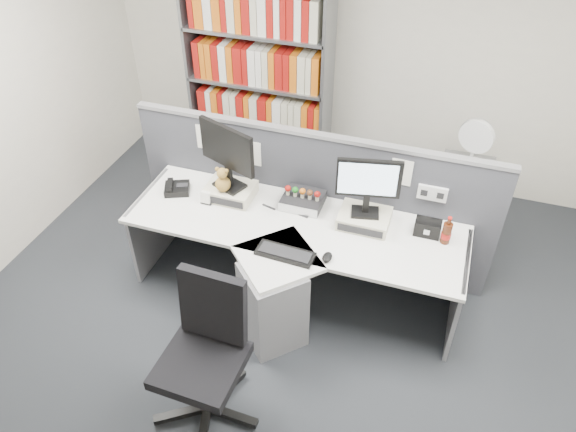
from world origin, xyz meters
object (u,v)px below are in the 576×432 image
(monitor_left, at_px, (227,152))
(desktop_pc, at_px, (303,200))
(desk, at_px, (286,267))
(desk_phone, at_px, (176,188))
(cola_bottle, at_px, (447,233))
(monitor_right, at_px, (368,183))
(desk_fan, at_px, (476,140))
(filing_cabinet, at_px, (460,203))
(shelving_unit, at_px, (259,85))
(desk_calendar, at_px, (206,198))
(mouse, at_px, (327,257))
(office_chair, at_px, (206,350))
(speaker, at_px, (428,228))
(keyboard, at_px, (285,253))

(monitor_left, xyz_separation_m, desktop_pc, (0.59, 0.08, -0.38))
(desk, bearing_deg, desk_phone, 163.82)
(monitor_left, height_order, cola_bottle, monitor_left)
(monitor_right, relative_size, desktop_pc, 1.51)
(desk_fan, bearing_deg, desk, -130.61)
(desk_phone, xyz_separation_m, filing_cabinet, (2.24, 1.10, -0.40))
(monitor_left, relative_size, shelving_unit, 0.27)
(desk_phone, bearing_deg, desk_calendar, -11.66)
(cola_bottle, height_order, filing_cabinet, cola_bottle)
(desk_phone, distance_m, desk_fan, 2.51)
(filing_cabinet, bearing_deg, shelving_unit, 167.93)
(cola_bottle, xyz_separation_m, filing_cabinet, (0.09, 1.03, -0.46))
(desk, height_order, cola_bottle, cola_bottle)
(mouse, relative_size, desk_fan, 0.22)
(monitor_left, distance_m, mouse, 1.12)
(cola_bottle, bearing_deg, desk, -161.70)
(desk_phone, bearing_deg, cola_bottle, 1.67)
(monitor_left, xyz_separation_m, shelving_unit, (-0.30, 1.46, -0.17))
(desk, height_order, filing_cabinet, desk)
(desk_fan, bearing_deg, desk_calendar, -149.24)
(desk, bearing_deg, mouse, -14.01)
(monitor_right, distance_m, desk_calendar, 1.30)
(desk_calendar, distance_m, filing_cabinet, 2.30)
(desk_calendar, relative_size, shelving_unit, 0.05)
(mouse, relative_size, cola_bottle, 0.47)
(desktop_pc, bearing_deg, shelving_unit, 122.65)
(monitor_left, distance_m, desk_fan, 2.07)
(cola_bottle, bearing_deg, office_chair, -134.43)
(monitor_left, bearing_deg, speaker, 0.99)
(keyboard, xyz_separation_m, desk_fan, (1.16, 1.53, 0.28))
(speaker, bearing_deg, desk, -156.99)
(mouse, distance_m, desk_phone, 1.44)
(desk_fan, bearing_deg, monitor_right, -124.63)
(desk, relative_size, cola_bottle, 11.20)
(desk, xyz_separation_m, mouse, (0.34, -0.08, 0.28))
(monitor_right, bearing_deg, mouse, -108.86)
(keyboard, xyz_separation_m, filing_cabinet, (1.16, 1.53, -0.38))
(monitor_right, xyz_separation_m, shelving_unit, (-1.40, 1.47, -0.13))
(monitor_left, xyz_separation_m, mouse, (0.94, -0.47, -0.40))
(desk_fan, bearing_deg, monitor_left, -150.58)
(monitor_right, height_order, speaker, monitor_right)
(desk, bearing_deg, desktop_pc, 91.49)
(desk_calendar, height_order, desk_fan, desk_fan)
(desk, height_order, office_chair, office_chair)
(desk, height_order, desk_calendar, desk_calendar)
(keyboard, distance_m, mouse, 0.30)
(speaker, distance_m, filing_cabinet, 1.10)
(desktop_pc, relative_size, filing_cabinet, 0.45)
(desk, distance_m, desktop_pc, 0.55)
(desk, xyz_separation_m, monitor_left, (-0.60, 0.38, 0.69))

